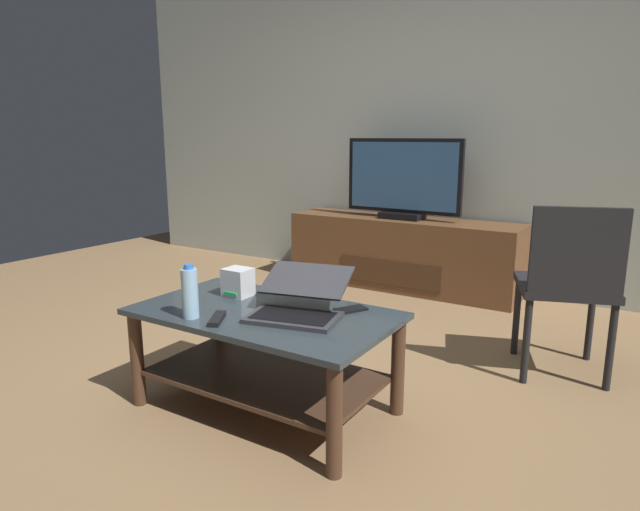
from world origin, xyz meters
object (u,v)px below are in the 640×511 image
object	(u,v)px
media_cabinet	(402,253)
water_bottle_near	(190,293)
dining_chair	(569,281)
television	(403,181)
router_box	(238,282)
cell_phone	(351,309)
coffee_table	(265,342)
laptop	(299,302)
tv_remote	(217,319)

from	to	relation	value
media_cabinet	water_bottle_near	world-z (taller)	water_bottle_near
dining_chair	water_bottle_near	bearing A→B (deg)	-134.59
media_cabinet	water_bottle_near	distance (m)	2.45
television	router_box	distance (m)	2.08
dining_chair	cell_phone	size ratio (longest dim) A/B	6.31
cell_phone	media_cabinet	bearing A→B (deg)	136.54
water_bottle_near	cell_phone	world-z (taller)	water_bottle_near
coffee_table	water_bottle_near	distance (m)	0.40
television	router_box	size ratio (longest dim) A/B	7.07
laptop	cell_phone	size ratio (longest dim) A/B	3.35
dining_chair	router_box	world-z (taller)	dining_chair
coffee_table	tv_remote	world-z (taller)	tv_remote
router_box	laptop	bearing A→B (deg)	-11.47
coffee_table	media_cabinet	world-z (taller)	media_cabinet
router_box	cell_phone	distance (m)	0.57
coffee_table	water_bottle_near	bearing A→B (deg)	-131.39
water_bottle_near	tv_remote	xyz separation A→B (m)	(0.12, 0.02, -0.10)
media_cabinet	cell_phone	world-z (taller)	media_cabinet
water_bottle_near	tv_remote	distance (m)	0.16
laptop	cell_phone	world-z (taller)	laptop
coffee_table	dining_chair	size ratio (longest dim) A/B	1.28
laptop	tv_remote	xyz separation A→B (m)	(-0.24, -0.24, -0.05)
dining_chair	cell_phone	bearing A→B (deg)	-131.29
tv_remote	dining_chair	bearing A→B (deg)	17.85
dining_chair	laptop	xyz separation A→B (m)	(-0.91, -1.02, 0.01)
router_box	tv_remote	bearing A→B (deg)	-63.32
coffee_table	media_cabinet	bearing A→B (deg)	98.07
coffee_table	laptop	bearing A→B (deg)	13.18
laptop	router_box	bearing A→B (deg)	168.53
tv_remote	router_box	bearing A→B (deg)	86.75
media_cabinet	dining_chair	size ratio (longest dim) A/B	2.09
router_box	cell_phone	world-z (taller)	router_box
coffee_table	water_bottle_near	size ratio (longest dim) A/B	4.94
dining_chair	cell_phone	distance (m)	1.14
media_cabinet	dining_chair	distance (m)	1.80
laptop	router_box	size ratio (longest dim) A/B	3.53
router_box	cell_phone	size ratio (longest dim) A/B	0.95
television	laptop	world-z (taller)	television
television	coffee_table	bearing A→B (deg)	-81.86
cell_phone	tv_remote	distance (m)	0.57
cell_phone	router_box	bearing A→B (deg)	-142.39
dining_chair	tv_remote	world-z (taller)	dining_chair
coffee_table	laptop	size ratio (longest dim) A/B	2.40
water_bottle_near	laptop	bearing A→B (deg)	36.55
media_cabinet	router_box	distance (m)	2.09
router_box	coffee_table	bearing A→B (deg)	-25.88
cell_phone	tv_remote	world-z (taller)	tv_remote
media_cabinet	water_bottle_near	bearing A→B (deg)	-87.47
dining_chair	water_bottle_near	world-z (taller)	dining_chair
water_bottle_near	cell_phone	distance (m)	0.69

